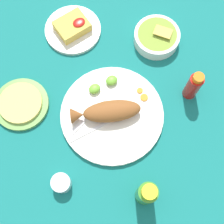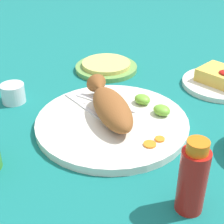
% 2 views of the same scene
% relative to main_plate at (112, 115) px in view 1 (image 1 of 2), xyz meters
% --- Properties ---
extents(ground_plane, '(4.00, 4.00, 0.00)m').
position_rel_main_plate_xyz_m(ground_plane, '(0.00, 0.00, -0.01)').
color(ground_plane, '#146B66').
extents(main_plate, '(0.35, 0.35, 0.02)m').
position_rel_main_plate_xyz_m(main_plate, '(0.00, 0.00, 0.00)').
color(main_plate, silver).
rests_on(main_plate, ground_plane).
extents(fried_fish, '(0.24, 0.16, 0.06)m').
position_rel_main_plate_xyz_m(fried_fish, '(-0.01, 0.01, 0.04)').
color(fried_fish, brown).
rests_on(fried_fish, main_plate).
extents(fork_near, '(0.19, 0.03, 0.00)m').
position_rel_main_plate_xyz_m(fork_near, '(-0.09, -0.01, 0.01)').
color(fork_near, silver).
rests_on(fork_near, main_plate).
extents(fork_far, '(0.18, 0.06, 0.00)m').
position_rel_main_plate_xyz_m(fork_far, '(-0.08, 0.04, 0.01)').
color(fork_far, silver).
rests_on(fork_far, main_plate).
extents(carrot_slice_near, '(0.03, 0.03, 0.00)m').
position_rel_main_plate_xyz_m(carrot_slice_near, '(0.13, -0.01, 0.01)').
color(carrot_slice_near, orange).
rests_on(carrot_slice_near, main_plate).
extents(carrot_slice_mid, '(0.02, 0.02, 0.00)m').
position_rel_main_plate_xyz_m(carrot_slice_mid, '(0.13, 0.01, 0.01)').
color(carrot_slice_mid, orange).
rests_on(carrot_slice_mid, main_plate).
extents(lime_wedge_main, '(0.04, 0.04, 0.02)m').
position_rel_main_plate_xyz_m(lime_wedge_main, '(0.07, 0.10, 0.02)').
color(lime_wedge_main, '#6BB233').
rests_on(lime_wedge_main, main_plate).
extents(lime_wedge_side, '(0.04, 0.04, 0.02)m').
position_rel_main_plate_xyz_m(lime_wedge_side, '(0.00, 0.11, 0.02)').
color(lime_wedge_side, '#6BB233').
rests_on(lime_wedge_side, main_plate).
extents(hot_sauce_bottle_red, '(0.05, 0.05, 0.14)m').
position_rel_main_plate_xyz_m(hot_sauce_bottle_red, '(0.27, -0.09, 0.06)').
color(hot_sauce_bottle_red, '#B21914').
rests_on(hot_sauce_bottle_red, ground_plane).
extents(hot_sauce_bottle_green, '(0.06, 0.06, 0.16)m').
position_rel_main_plate_xyz_m(hot_sauce_bottle_green, '(-0.07, -0.28, 0.07)').
color(hot_sauce_bottle_green, '#3D8428').
rests_on(hot_sauce_bottle_green, ground_plane).
extents(salt_cup, '(0.06, 0.06, 0.05)m').
position_rel_main_plate_xyz_m(salt_cup, '(-0.26, -0.10, 0.01)').
color(salt_cup, silver).
rests_on(salt_cup, ground_plane).
extents(side_plate_fries, '(0.21, 0.21, 0.01)m').
position_rel_main_plate_xyz_m(side_plate_fries, '(0.07, 0.36, -0.00)').
color(side_plate_fries, silver).
rests_on(side_plate_fries, ground_plane).
extents(fries_pile, '(0.12, 0.10, 0.04)m').
position_rel_main_plate_xyz_m(fries_pile, '(0.07, 0.36, 0.02)').
color(fries_pile, gold).
rests_on(fries_pile, side_plate_fries).
extents(guacamole_bowl, '(0.17, 0.17, 0.06)m').
position_rel_main_plate_xyz_m(guacamole_bowl, '(0.30, 0.15, 0.02)').
color(guacamole_bowl, white).
rests_on(guacamole_bowl, ground_plane).
extents(tortilla_plate, '(0.19, 0.19, 0.01)m').
position_rel_main_plate_xyz_m(tortilla_plate, '(-0.24, 0.21, -0.00)').
color(tortilla_plate, '#6B9E4C').
rests_on(tortilla_plate, ground_plane).
extents(tortilla_stack, '(0.15, 0.15, 0.01)m').
position_rel_main_plate_xyz_m(tortilla_stack, '(-0.24, 0.21, 0.01)').
color(tortilla_stack, '#E0C666').
rests_on(tortilla_stack, tortilla_plate).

